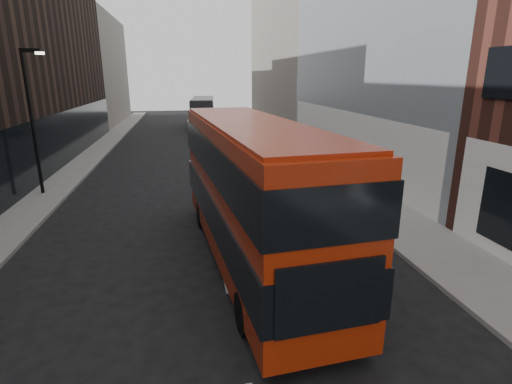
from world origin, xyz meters
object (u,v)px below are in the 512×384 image
grey_bus (203,112)px  car_b (247,165)px  street_lamp (32,113)px  car_c (241,145)px  car_a (242,197)px  red_bus (252,187)px

grey_bus → car_b: 24.19m
street_lamp → car_c: 14.83m
car_a → car_c: car_c is taller
car_a → street_lamp: bearing=157.8°
street_lamp → grey_bus: street_lamp is taller
car_a → car_b: (1.21, 6.50, 0.01)m
grey_bus → red_bus: bearing=-86.0°
car_a → red_bus: bearing=-92.7°
car_a → car_b: size_ratio=0.95×
grey_bus → car_b: (1.36, -24.12, -1.14)m
car_b → red_bus: bearing=-101.5°
grey_bus → car_c: bearing=-79.2°
street_lamp → car_a: bearing=-24.4°
car_b → car_c: (0.58, 6.70, 0.06)m
car_a → car_b: 6.61m
car_c → red_bus: bearing=-104.2°
grey_bus → car_a: bearing=-85.3°
red_bus → grey_bus: 35.62m
grey_bus → car_b: grey_bus is taller
street_lamp → red_bus: size_ratio=0.60×
red_bus → car_c: size_ratio=2.16×
red_bus → car_b: (1.63, 11.49, -1.84)m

